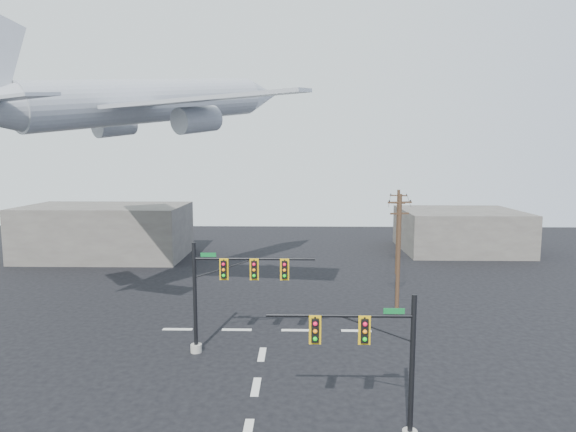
{
  "coord_description": "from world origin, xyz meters",
  "views": [
    {
      "loc": [
        2.13,
        -18.98,
        11.58
      ],
      "look_at": [
        1.6,
        5.0,
        8.59
      ],
      "focal_mm": 30.0,
      "sensor_mm": 36.0,
      "label": 1
    }
  ],
  "objects_px": {
    "utility_pole_b": "(398,230)",
    "signal_mast_near": "(380,364)",
    "signal_mast_far": "(225,291)",
    "airliner": "(154,102)",
    "utility_pole_a": "(398,253)"
  },
  "relations": [
    {
      "from": "signal_mast_far",
      "to": "airliner",
      "type": "relative_size",
      "value": 0.29
    },
    {
      "from": "utility_pole_a",
      "to": "airliner",
      "type": "height_order",
      "value": "airliner"
    },
    {
      "from": "utility_pole_a",
      "to": "airliner",
      "type": "xyz_separation_m",
      "value": [
        -17.79,
        1.79,
        10.87
      ]
    },
    {
      "from": "utility_pole_b",
      "to": "signal_mast_near",
      "type": "bearing_deg",
      "value": -85.44
    },
    {
      "from": "signal_mast_far",
      "to": "utility_pole_a",
      "type": "relative_size",
      "value": 0.82
    },
    {
      "from": "signal_mast_near",
      "to": "utility_pole_a",
      "type": "height_order",
      "value": "utility_pole_a"
    },
    {
      "from": "signal_mast_near",
      "to": "utility_pole_b",
      "type": "bearing_deg",
      "value": 77.24
    },
    {
      "from": "signal_mast_near",
      "to": "signal_mast_far",
      "type": "distance_m",
      "value": 11.57
    },
    {
      "from": "signal_mast_near",
      "to": "utility_pole_b",
      "type": "height_order",
      "value": "utility_pole_b"
    },
    {
      "from": "utility_pole_b",
      "to": "utility_pole_a",
      "type": "bearing_deg",
      "value": -83.95
    },
    {
      "from": "signal_mast_near",
      "to": "utility_pole_a",
      "type": "bearing_deg",
      "value": 76.03
    },
    {
      "from": "signal_mast_near",
      "to": "utility_pole_b",
      "type": "xyz_separation_m",
      "value": [
        6.41,
        28.3,
        1.05
      ]
    },
    {
      "from": "utility_pole_a",
      "to": "airliner",
      "type": "bearing_deg",
      "value": 161.85
    },
    {
      "from": "utility_pole_a",
      "to": "airliner",
      "type": "relative_size",
      "value": 0.35
    },
    {
      "from": "signal_mast_far",
      "to": "airliner",
      "type": "height_order",
      "value": "airliner"
    }
  ]
}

